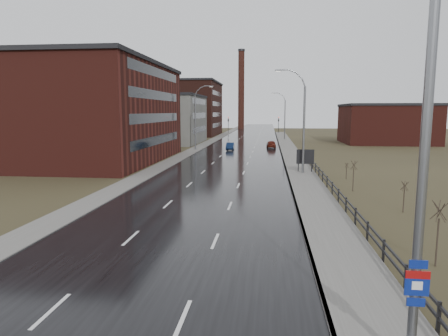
% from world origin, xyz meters
% --- Properties ---
extents(road, '(14.00, 300.00, 0.06)m').
position_xyz_m(road, '(0.00, 60.00, 0.03)').
color(road, black).
rests_on(road, ground).
extents(sidewalk_right, '(3.20, 180.00, 0.18)m').
position_xyz_m(sidewalk_right, '(8.60, 35.00, 0.09)').
color(sidewalk_right, '#595651').
rests_on(sidewalk_right, ground).
extents(curb_right, '(0.16, 180.00, 0.18)m').
position_xyz_m(curb_right, '(7.08, 35.00, 0.09)').
color(curb_right, slate).
rests_on(curb_right, ground).
extents(sidewalk_left, '(2.40, 260.00, 0.12)m').
position_xyz_m(sidewalk_left, '(-8.20, 60.00, 0.06)').
color(sidewalk_left, '#595651').
rests_on(sidewalk_left, ground).
extents(warehouse_near, '(22.44, 28.56, 13.50)m').
position_xyz_m(warehouse_near, '(-20.99, 45.00, 6.76)').
color(warehouse_near, '#471914').
rests_on(warehouse_near, ground).
extents(warehouse_mid, '(16.32, 20.40, 10.50)m').
position_xyz_m(warehouse_mid, '(-17.99, 78.00, 5.26)').
color(warehouse_mid, slate).
rests_on(warehouse_mid, ground).
extents(warehouse_far, '(26.52, 24.48, 15.50)m').
position_xyz_m(warehouse_far, '(-22.99, 108.00, 7.76)').
color(warehouse_far, '#331611').
rests_on(warehouse_far, ground).
extents(building_right, '(18.36, 16.32, 8.50)m').
position_xyz_m(building_right, '(30.30, 82.00, 4.26)').
color(building_right, '#471914').
rests_on(building_right, ground).
extents(smokestack, '(2.70, 2.70, 30.70)m').
position_xyz_m(smokestack, '(-6.00, 150.00, 15.50)').
color(smokestack, '#331611').
rests_on(smokestack, ground).
extents(streetlight_main, '(3.91, 0.29, 12.11)m').
position_xyz_m(streetlight_main, '(8.47, 2.00, 6.06)').
color(streetlight_main, slate).
rests_on(streetlight_main, ground).
extents(streetlight_right_mid, '(3.36, 0.28, 11.35)m').
position_xyz_m(streetlight_right_mid, '(8.50, 36.00, 5.84)').
color(streetlight_right_mid, slate).
rests_on(streetlight_right_mid, ground).
extents(streetlight_left, '(3.36, 0.28, 11.35)m').
position_xyz_m(streetlight_left, '(-7.70, 62.00, 5.84)').
color(streetlight_left, slate).
rests_on(streetlight_left, ground).
extents(streetlight_right_far, '(3.36, 0.28, 11.35)m').
position_xyz_m(streetlight_right_far, '(8.50, 90.00, 5.84)').
color(streetlight_right_far, slate).
rests_on(streetlight_right_far, ground).
extents(guardrail, '(0.10, 53.05, 1.10)m').
position_xyz_m(guardrail, '(10.30, 18.31, 0.71)').
color(guardrail, black).
rests_on(guardrail, ground).
extents(shrub_c, '(0.70, 0.74, 2.97)m').
position_xyz_m(shrub_c, '(12.50, 9.80, 1.58)').
color(shrub_c, '#382D23').
rests_on(shrub_c, ground).
extents(shrub_d, '(0.52, 0.54, 2.17)m').
position_xyz_m(shrub_d, '(14.24, 19.66, 1.15)').
color(shrub_d, '#382D23').
rests_on(shrub_d, ground).
extents(shrub_e, '(0.63, 0.66, 2.67)m').
position_xyz_m(shrub_e, '(12.33, 26.79, 1.42)').
color(shrub_e, '#382D23').
rests_on(shrub_e, ground).
extents(shrub_f, '(0.41, 0.43, 1.68)m').
position_xyz_m(shrub_f, '(12.94, 33.13, 0.89)').
color(shrub_f, '#382D23').
rests_on(shrub_f, ground).
extents(billboard, '(1.94, 0.17, 2.67)m').
position_xyz_m(billboard, '(9.10, 36.74, 1.77)').
color(billboard, black).
rests_on(billboard, ground).
extents(traffic_light_left, '(0.58, 2.73, 5.30)m').
position_xyz_m(traffic_light_left, '(-8.00, 120.00, 4.60)').
color(traffic_light_left, black).
rests_on(traffic_light_left, ground).
extents(traffic_light_right, '(0.58, 2.73, 5.30)m').
position_xyz_m(traffic_light_right, '(8.00, 120.00, 4.60)').
color(traffic_light_right, black).
rests_on(traffic_light_right, ground).
extents(car_near, '(1.46, 3.89, 1.27)m').
position_xyz_m(car_near, '(-1.83, 62.83, 0.63)').
color(car_near, '#0B1937').
rests_on(car_near, ground).
extents(car_far, '(1.86, 4.25, 1.43)m').
position_xyz_m(car_far, '(5.50, 67.36, 0.71)').
color(car_far, '#4E150D').
rests_on(car_far, ground).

